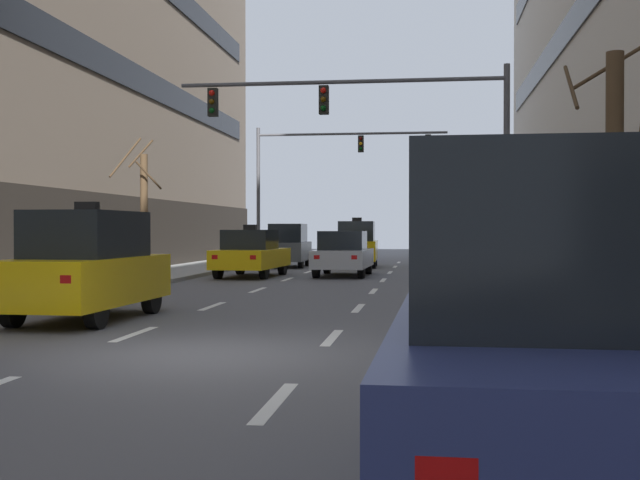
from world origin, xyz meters
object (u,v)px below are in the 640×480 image
taxi_driving_0 (251,254)px  street_tree_2 (143,211)px  traffic_signal_1 (322,163)px  car_driving_3 (343,254)px  car_parked_0 (558,346)px  taxi_driving_1 (357,244)px  traffic_signal_0 (388,126)px  street_tree_1 (615,181)px  car_driving_5 (288,246)px  taxi_driving_2 (87,266)px  pedestrian_0 (519,248)px

taxi_driving_0 → street_tree_2: street_tree_2 is taller
traffic_signal_1 → street_tree_2: size_ratio=1.99×
car_driving_3 → car_parked_0: car_parked_0 is taller
taxi_driving_0 → taxi_driving_1: bearing=68.5°
traffic_signal_1 → car_driving_3: bearing=-78.3°
traffic_signal_0 → street_tree_2: 9.30m
street_tree_1 → car_driving_3: bearing=111.6°
car_driving_3 → car_driving_5: 7.60m
traffic_signal_0 → street_tree_2: size_ratio=1.99×
taxi_driving_0 → street_tree_1: (9.68, -15.04, 1.73)m
car_driving_5 → street_tree_2: (-3.18, -10.61, 1.38)m
taxi_driving_2 → street_tree_1: (9.76, -0.63, 1.53)m
car_parked_0 → street_tree_2: size_ratio=0.94×
car_driving_3 → street_tree_2: street_tree_2 is taller
car_driving_5 → traffic_signal_0: traffic_signal_0 is taller
car_driving_5 → taxi_driving_0: bearing=-90.2°
traffic_signal_0 → car_driving_3: bearing=106.6°
taxi_driving_0 → traffic_signal_0: bearing=-47.0°
taxi_driving_0 → pedestrian_0: 9.69m
traffic_signal_0 → taxi_driving_1: bearing=98.7°
taxi_driving_1 → car_driving_5: bearing=-174.1°
taxi_driving_1 → car_parked_0: taxi_driving_1 is taller
car_parked_0 → taxi_driving_2: bearing=125.9°
car_driving_5 → pedestrian_0: car_driving_5 is taller
car_parked_0 → street_tree_2: 24.24m
taxi_driving_1 → street_tree_1: street_tree_1 is taller
traffic_signal_0 → taxi_driving_2: bearing=-121.9°
traffic_signal_0 → pedestrian_0: bearing=41.7°
taxi_driving_1 → pedestrian_0: bearing=-58.5°
taxi_driving_1 → taxi_driving_2: (-3.30, -22.59, 0.00)m
taxi_driving_1 → car_driving_5: size_ratio=1.06×
car_parked_0 → traffic_signal_0: bearing=95.9°
taxi_driving_2 → car_driving_5: taxi_driving_2 is taller
taxi_driving_1 → traffic_signal_1: bearing=121.5°
taxi_driving_0 → traffic_signal_0: size_ratio=0.49×
car_parked_0 → pedestrian_0: 22.66m
taxi_driving_2 → car_driving_5: bearing=89.7°
taxi_driving_0 → street_tree_1: street_tree_1 is taller
taxi_driving_0 → street_tree_1: 17.97m
taxi_driving_2 → street_tree_1: bearing=-3.7°
taxi_driving_1 → car_driving_5: taxi_driving_1 is taller
traffic_signal_0 → pedestrian_0: traffic_signal_0 is taller
traffic_signal_0 → street_tree_2: (-8.48, 2.96, -2.39)m
taxi_driving_0 → street_tree_1: bearing=-57.2°
car_driving_3 → car_driving_5: bearing=115.7°
car_parked_0 → street_tree_1: bearing=75.9°
car_driving_3 → car_parked_0: 25.91m
car_parked_0 → street_tree_1: size_ratio=0.93×
car_parked_0 → street_tree_2: bearing=115.5°
traffic_signal_0 → traffic_signal_1: 17.82m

